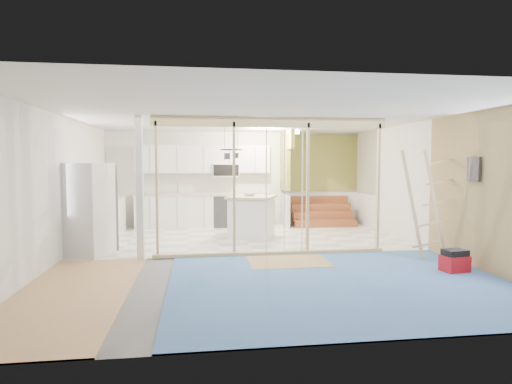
{
  "coord_description": "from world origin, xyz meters",
  "views": [
    {
      "loc": [
        -1.08,
        -7.87,
        1.77
      ],
      "look_at": [
        0.09,
        0.6,
        1.17
      ],
      "focal_mm": 30.0,
      "sensor_mm": 36.0,
      "label": 1
    }
  ],
  "objects": [
    {
      "name": "room",
      "position": [
        0.0,
        0.0,
        1.3
      ],
      "size": [
        7.01,
        8.01,
        2.61
      ],
      "color": "slate",
      "rests_on": "ground"
    },
    {
      "name": "floor_overlays",
      "position": [
        0.07,
        0.06,
        0.01
      ],
      "size": [
        7.0,
        8.0,
        0.03
      ],
      "color": "white",
      "rests_on": "room"
    },
    {
      "name": "stud_frame",
      "position": [
        -0.27,
        -0.0,
        1.61
      ],
      "size": [
        4.66,
        0.14,
        2.6
      ],
      "color": "#D9B885",
      "rests_on": "room"
    },
    {
      "name": "base_cabinets",
      "position": [
        -1.61,
        3.36,
        0.47
      ],
      "size": [
        4.45,
        2.24,
        0.93
      ],
      "color": "white",
      "rests_on": "room"
    },
    {
      "name": "upper_cabinets",
      "position": [
        -0.84,
        3.82,
        1.82
      ],
      "size": [
        3.6,
        0.41,
        0.85
      ],
      "color": "white",
      "rests_on": "room"
    },
    {
      "name": "green_partition",
      "position": [
        2.04,
        3.66,
        0.94
      ],
      "size": [
        2.25,
        1.51,
        2.6
      ],
      "color": "olive",
      "rests_on": "room"
    },
    {
      "name": "pot_rack",
      "position": [
        -0.31,
        1.89,
        2.0
      ],
      "size": [
        0.52,
        0.52,
        0.72
      ],
      "color": "black",
      "rests_on": "room"
    },
    {
      "name": "sheathing_panel",
      "position": [
        3.48,
        -2.0,
        1.3
      ],
      "size": [
        0.02,
        4.0,
        2.6
      ],
      "primitive_type": "cube",
      "color": "#9D8955",
      "rests_on": "room"
    },
    {
      "name": "electrical_panel",
      "position": [
        3.43,
        -1.4,
        1.65
      ],
      "size": [
        0.04,
        0.3,
        0.4
      ],
      "primitive_type": "cube",
      "color": "#38383D",
      "rests_on": "room"
    },
    {
      "name": "ceiling_light",
      "position": [
        1.4,
        3.0,
        2.54
      ],
      "size": [
        0.32,
        0.32,
        0.08
      ],
      "primitive_type": "cylinder",
      "color": "#FFEABF",
      "rests_on": "room"
    },
    {
      "name": "fridge",
      "position": [
        -3.12,
        0.45,
        0.88
      ],
      "size": [
        0.99,
        0.96,
        1.75
      ],
      "rotation": [
        0.0,
        0.0,
        -0.38
      ],
      "color": "silver",
      "rests_on": "room"
    },
    {
      "name": "island",
      "position": [
        0.17,
        1.9,
        0.49
      ],
      "size": [
        1.31,
        1.31,
        0.99
      ],
      "rotation": [
        0.0,
        0.0,
        -0.38
      ],
      "color": "white",
      "rests_on": "room"
    },
    {
      "name": "bowl",
      "position": [
        0.13,
        1.95,
        1.02
      ],
      "size": [
        0.37,
        0.37,
        0.07
      ],
      "primitive_type": "imported",
      "rotation": [
        0.0,
        0.0,
        0.41
      ],
      "color": "silver",
      "rests_on": "island"
    },
    {
      "name": "soap_bottle_a",
      "position": [
        -1.56,
        3.77,
        1.09
      ],
      "size": [
        0.16,
        0.16,
        0.32
      ],
      "primitive_type": "imported",
      "rotation": [
        0.0,
        0.0,
        -0.43
      ],
      "color": "#ABB2BF",
      "rests_on": "base_cabinets"
    },
    {
      "name": "soap_bottle_b",
      "position": [
        0.7,
        3.78,
        1.02
      ],
      "size": [
        0.1,
        0.1,
        0.19
      ],
      "primitive_type": "imported",
      "rotation": [
        0.0,
        0.0,
        0.18
      ],
      "color": "silver",
      "rests_on": "base_cabinets"
    },
    {
      "name": "toolbox",
      "position": [
        3.0,
        -1.62,
        0.18
      ],
      "size": [
        0.43,
        0.35,
        0.37
      ],
      "rotation": [
        0.0,
        0.0,
        0.15
      ],
      "color": "#A10E18",
      "rests_on": "room"
    },
    {
      "name": "ladder",
      "position": [
        3.02,
        -0.7,
        1.01
      ],
      "size": [
        1.06,
        0.12,
        1.97
      ],
      "rotation": [
        0.0,
        0.0,
        -0.16
      ],
      "color": "tan",
      "rests_on": "room"
    }
  ]
}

